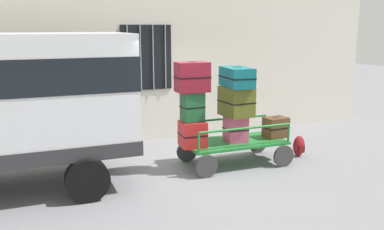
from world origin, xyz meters
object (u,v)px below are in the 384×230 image
object	(u,v)px
suitcase_left_bottom	(193,134)
suitcase_midleft_middle	(236,101)
suitcase_center_bottom	(276,127)
suitcase_left_middle	(192,107)
backpack	(299,146)
suitcase_midleft_top	(237,77)
luggage_cart	(235,146)
suitcase_left_top	(192,77)
suitcase_midleft_bottom	(236,129)

from	to	relation	value
suitcase_left_bottom	suitcase_midleft_middle	size ratio (longest dim) A/B	0.75
suitcase_left_bottom	suitcase_center_bottom	bearing A→B (deg)	-0.04
suitcase_left_middle	backpack	world-z (taller)	suitcase_left_middle
suitcase_midleft_top	suitcase_midleft_middle	bearing A→B (deg)	90.00
luggage_cart	suitcase_left_top	distance (m)	1.69
suitcase_left_bottom	backpack	distance (m)	2.50
suitcase_midleft_bottom	backpack	xyz separation A→B (m)	(1.53, 0.00, -0.52)
suitcase_left_middle	suitcase_center_bottom	world-z (taller)	suitcase_left_middle
suitcase_midleft_middle	suitcase_center_bottom	size ratio (longest dim) A/B	1.34
suitcase_center_bottom	backpack	size ratio (longest dim) A/B	1.13
suitcase_left_middle	suitcase_midleft_bottom	size ratio (longest dim) A/B	1.06
luggage_cart	backpack	world-z (taller)	luggage_cart
suitcase_left_middle	suitcase_midleft_middle	world-z (taller)	suitcase_midleft_middle
suitcase_midleft_bottom	suitcase_midleft_middle	bearing A→B (deg)	-90.00
suitcase_left_top	luggage_cart	bearing A→B (deg)	1.40
suitcase_center_bottom	backpack	world-z (taller)	suitcase_center_bottom
luggage_cart	suitcase_center_bottom	bearing A→B (deg)	-2.49
suitcase_midleft_bottom	suitcase_center_bottom	xyz separation A→B (m)	(0.92, -0.01, -0.05)
luggage_cart	suitcase_midleft_top	bearing A→B (deg)	-90.00
suitcase_left_top	suitcase_midleft_bottom	size ratio (longest dim) A/B	1.18
suitcase_midleft_top	suitcase_center_bottom	xyz separation A→B (m)	(0.92, -0.01, -1.07)
suitcase_left_bottom	suitcase_left_middle	distance (m)	0.52
suitcase_midleft_bottom	suitcase_midleft_top	distance (m)	1.02
backpack	suitcase_midleft_top	bearing A→B (deg)	-179.73
suitcase_left_top	suitcase_midleft_middle	size ratio (longest dim) A/B	0.92
suitcase_center_bottom	suitcase_midleft_middle	bearing A→B (deg)	179.51
suitcase_left_middle	suitcase_left_top	xyz separation A→B (m)	(0.00, 0.01, 0.56)
suitcase_midleft_middle	backpack	world-z (taller)	suitcase_midleft_middle
suitcase_left_middle	backpack	size ratio (longest dim) A/B	1.26
suitcase_midleft_top	suitcase_left_bottom	bearing A→B (deg)	-179.68
suitcase_midleft_bottom	suitcase_midleft_top	bearing A→B (deg)	-90.00
suitcase_left_bottom	suitcase_left_middle	size ratio (longest dim) A/B	0.91
suitcase_left_middle	suitcase_left_top	distance (m)	0.56
suitcase_left_bottom	backpack	size ratio (longest dim) A/B	1.14
suitcase_center_bottom	backpack	xyz separation A→B (m)	(0.61, 0.01, -0.47)
suitcase_left_top	backpack	xyz separation A→B (m)	(2.45, -0.00, -1.58)
suitcase_midleft_top	suitcase_left_top	bearing A→B (deg)	179.30
suitcase_left_middle	suitcase_midleft_top	size ratio (longest dim) A/B	0.68
suitcase_left_top	backpack	distance (m)	2.92
suitcase_center_bottom	luggage_cart	bearing A→B (deg)	177.51
suitcase_center_bottom	backpack	distance (m)	0.77
suitcase_left_middle	suitcase_midleft_top	bearing A→B (deg)	0.05
suitcase_left_middle	suitcase_midleft_top	world-z (taller)	suitcase_midleft_top
suitcase_midleft_bottom	suitcase_center_bottom	distance (m)	0.92
suitcase_midleft_middle	suitcase_center_bottom	distance (m)	1.09
suitcase_midleft_bottom	suitcase_midleft_middle	size ratio (longest dim) A/B	0.78
suitcase_left_top	suitcase_left_bottom	bearing A→B (deg)	-90.00
suitcase_left_bottom	backpack	xyz separation A→B (m)	(2.45, 0.01, -0.51)
luggage_cart	backpack	xyz separation A→B (m)	(1.53, -0.03, -0.16)
suitcase_left_top	suitcase_midleft_bottom	distance (m)	1.40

